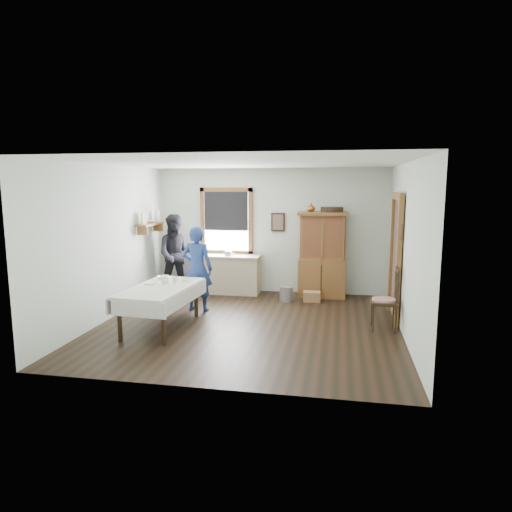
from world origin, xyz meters
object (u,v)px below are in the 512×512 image
object	(u,v)px
work_counter	(227,274)
pail	(286,294)
china_hutch	(322,255)
figure_dark	(177,258)
spindle_chair	(384,299)
wicker_basket	(312,297)
woman_blue	(197,272)
dining_table	(161,307)

from	to	relation	value
work_counter	pail	size ratio (longest dim) A/B	4.81
china_hutch	pail	xyz separation A→B (m)	(-0.68, -0.51, -0.74)
china_hutch	figure_dark	xyz separation A→B (m)	(-3.07, -0.37, -0.09)
spindle_chair	wicker_basket	bearing A→B (deg)	129.01
wicker_basket	woman_blue	bearing A→B (deg)	-152.96
work_counter	wicker_basket	xyz separation A→B (m)	(1.88, -0.43, -0.32)
pail	woman_blue	bearing A→B (deg)	-147.47
work_counter	woman_blue	bearing A→B (deg)	-97.60
china_hutch	spindle_chair	size ratio (longest dim) A/B	1.73
figure_dark	pail	bearing A→B (deg)	-23.86
spindle_chair	figure_dark	bearing A→B (deg)	158.75
spindle_chair	figure_dark	world-z (taller)	figure_dark
china_hutch	woman_blue	world-z (taller)	china_hutch
dining_table	woman_blue	size ratio (longest dim) A/B	1.18
spindle_chair	pail	world-z (taller)	spindle_chair
dining_table	woman_blue	world-z (taller)	woman_blue
china_hutch	wicker_basket	xyz separation A→B (m)	(-0.17, -0.45, -0.79)
pail	figure_dark	world-z (taller)	figure_dark
china_hutch	work_counter	bearing A→B (deg)	178.30
woman_blue	china_hutch	bearing A→B (deg)	-143.07
pail	wicker_basket	distance (m)	0.52
spindle_chair	wicker_basket	size ratio (longest dim) A/B	2.98
work_counter	spindle_chair	world-z (taller)	spindle_chair
dining_table	spindle_chair	distance (m)	3.66
pail	work_counter	bearing A→B (deg)	160.36
spindle_chair	pail	size ratio (longest dim) A/B	3.40
china_hutch	wicker_basket	size ratio (longest dim) A/B	5.16
pail	figure_dark	size ratio (longest dim) A/B	0.19
pail	woman_blue	distance (m)	1.95
china_hutch	spindle_chair	distance (m)	2.37
pail	china_hutch	bearing A→B (deg)	36.56
china_hutch	wicker_basket	world-z (taller)	china_hutch
spindle_chair	wicker_basket	world-z (taller)	spindle_chair
china_hutch	woman_blue	xyz separation A→B (m)	(-2.25, -1.50, -0.15)
dining_table	spindle_chair	bearing A→B (deg)	9.14
china_hutch	pail	size ratio (longest dim) A/B	5.88
work_counter	figure_dark	bearing A→B (deg)	-161.32
china_hutch	figure_dark	distance (m)	3.09
woman_blue	figure_dark	world-z (taller)	figure_dark
woman_blue	pail	bearing A→B (deg)	-144.33
china_hutch	dining_table	world-z (taller)	china_hutch
figure_dark	china_hutch	bearing A→B (deg)	-13.68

